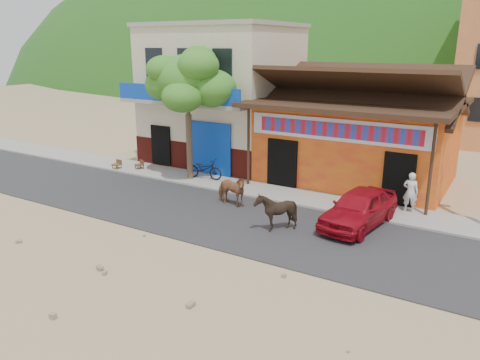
# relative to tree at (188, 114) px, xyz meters

# --- Properties ---
(ground) EXTENTS (120.00, 120.00, 0.00)m
(ground) POSITION_rel_tree_xyz_m (4.60, -5.80, -3.12)
(ground) COLOR #9E825B
(ground) RESTS_ON ground
(road) EXTENTS (60.00, 5.00, 0.04)m
(road) POSITION_rel_tree_xyz_m (4.60, -3.30, -3.10)
(road) COLOR #28282B
(road) RESTS_ON ground
(sidewalk) EXTENTS (60.00, 2.00, 0.12)m
(sidewalk) POSITION_rel_tree_xyz_m (4.60, 0.20, -3.06)
(sidewalk) COLOR gray
(sidewalk) RESTS_ON ground
(dance_club) EXTENTS (8.00, 6.00, 3.60)m
(dance_club) POSITION_rel_tree_xyz_m (6.60, 4.20, -1.32)
(dance_club) COLOR orange
(dance_club) RESTS_ON ground
(cafe_building) EXTENTS (7.00, 6.00, 7.00)m
(cafe_building) POSITION_rel_tree_xyz_m (-0.90, 4.20, 0.38)
(cafe_building) COLOR beige
(cafe_building) RESTS_ON ground
(hillside) EXTENTS (100.00, 40.00, 24.00)m
(hillside) POSITION_rel_tree_xyz_m (4.60, 64.20, 8.88)
(hillside) COLOR #194C14
(hillside) RESTS_ON ground
(tree) EXTENTS (3.00, 3.00, 6.00)m
(tree) POSITION_rel_tree_xyz_m (0.00, 0.00, 0.00)
(tree) COLOR #2D721E
(tree) RESTS_ON sidewalk
(cow_tan) EXTENTS (1.55, 0.82, 1.26)m
(cow_tan) POSITION_rel_tree_xyz_m (3.56, -2.05, -2.45)
(cow_tan) COLOR #965D3C
(cow_tan) RESTS_ON road
(cow_dark) EXTENTS (1.33, 1.21, 1.36)m
(cow_dark) POSITION_rel_tree_xyz_m (6.23, -3.44, -2.40)
(cow_dark) COLOR black
(cow_dark) RESTS_ON road
(red_car) EXTENTS (2.09, 4.05, 1.32)m
(red_car) POSITION_rel_tree_xyz_m (8.53, -1.57, -2.42)
(red_car) COLOR #9E0B19
(red_car) RESTS_ON road
(scooter) EXTENTS (1.88, 0.89, 0.95)m
(scooter) POSITION_rel_tree_xyz_m (0.60, 0.27, -2.52)
(scooter) COLOR black
(scooter) RESTS_ON sidewalk
(pedestrian) EXTENTS (0.56, 0.37, 1.53)m
(pedestrian) POSITION_rel_tree_xyz_m (9.78, 0.64, -2.24)
(pedestrian) COLOR white
(pedestrian) RESTS_ON sidewalk
(cafe_chair_left) EXTENTS (0.47, 0.47, 0.78)m
(cafe_chair_left) POSITION_rel_tree_xyz_m (-3.26, 0.07, -2.61)
(cafe_chair_left) COLOR #50271A
(cafe_chair_left) RESTS_ON sidewalk
(cafe_chair_right) EXTENTS (0.40, 0.40, 0.81)m
(cafe_chair_right) POSITION_rel_tree_xyz_m (-4.27, -0.50, -2.59)
(cafe_chair_right) COLOR #4E331A
(cafe_chair_right) RESTS_ON sidewalk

